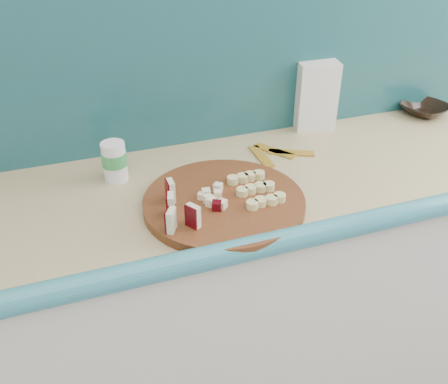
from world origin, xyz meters
TOP-DOWN VIEW (x-y plane):
  - kitchen_counter at (0.10, 1.50)m, footprint 2.20×0.63m
  - backsplash at (0.10, 1.79)m, footprint 2.20×0.02m
  - cutting_board at (-0.15, 1.39)m, footprint 0.44×0.44m
  - apple_wedges at (-0.29, 1.34)m, footprint 0.07×0.17m
  - apple_chunks at (-0.18, 1.38)m, footprint 0.06×0.07m
  - banana_slices at (-0.06, 1.39)m, footprint 0.11×0.16m
  - brown_bowl at (0.74, 1.71)m, footprint 0.21×0.21m
  - flour_bag at (0.30, 1.76)m, footprint 0.15×0.12m
  - canister at (-0.40, 1.62)m, footprint 0.07×0.07m
  - banana_peel at (0.10, 1.61)m, footprint 0.19×0.16m

SIDE VIEW (x-z plane):
  - kitchen_counter at x=0.10m, z-range 0.00..0.91m
  - banana_peel at x=0.10m, z-range 0.91..0.92m
  - cutting_board at x=-0.15m, z-range 0.91..0.94m
  - brown_bowl at x=0.74m, z-range 0.91..0.95m
  - banana_slices at x=-0.06m, z-range 0.94..0.96m
  - apple_chunks at x=-0.18m, z-range 0.94..0.96m
  - apple_wedges at x=-0.29m, z-range 0.94..1.00m
  - canister at x=-0.40m, z-range 0.91..1.03m
  - flour_bag at x=0.30m, z-range 0.91..1.14m
  - backsplash at x=0.10m, z-range 0.91..1.41m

